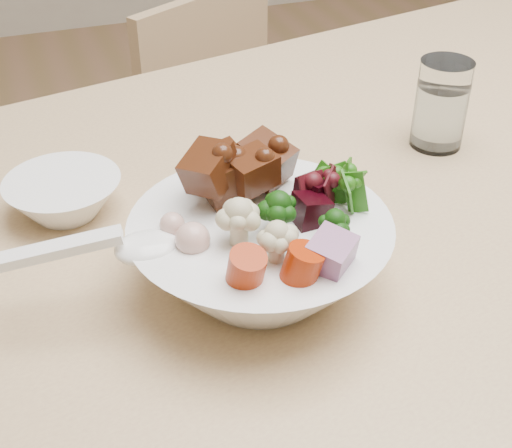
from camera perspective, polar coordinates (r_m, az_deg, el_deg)
name	(u,v)px	position (r m, az deg, el deg)	size (l,w,h in m)	color
dining_table	(430,251)	(0.91, 13.74, -2.09)	(1.94, 1.34, 0.83)	tan
chair_far	(244,167)	(1.60, -0.95, 4.55)	(0.52, 0.52, 0.83)	tan
food_bowl	(261,248)	(0.67, 0.44, -1.92)	(0.25, 0.25, 0.13)	white
soup_spoon	(124,248)	(0.63, -10.49, -1.87)	(0.17, 0.06, 0.03)	white
water_glass	(441,108)	(0.94, 14.55, 9.00)	(0.07, 0.07, 0.11)	white
side_bowl	(64,197)	(0.81, -15.09, 2.13)	(0.13, 0.13, 0.04)	white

